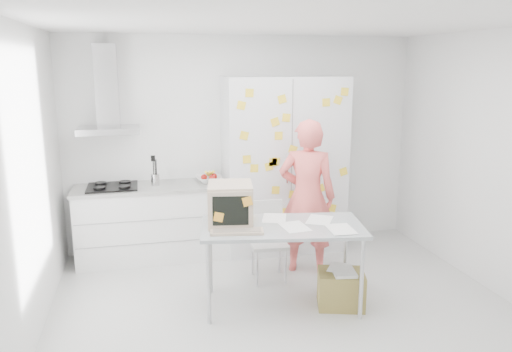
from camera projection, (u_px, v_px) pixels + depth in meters
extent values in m
cube|color=silver|center=(286.00, 312.00, 4.85)|extent=(4.50, 4.00, 0.02)
cube|color=white|center=(244.00, 143.00, 6.45)|extent=(4.50, 0.02, 2.70)
cube|color=white|center=(23.00, 190.00, 4.05)|extent=(0.02, 4.00, 2.70)
cube|color=white|center=(501.00, 165.00, 5.05)|extent=(0.02, 4.00, 2.70)
cube|color=white|center=(291.00, 22.00, 4.25)|extent=(4.50, 4.00, 0.02)
cube|color=white|center=(153.00, 224.00, 6.10)|extent=(1.80, 0.60, 0.88)
cube|color=gray|center=(153.00, 220.00, 5.78)|extent=(1.76, 0.01, 0.01)
cube|color=gray|center=(154.00, 243.00, 5.84)|extent=(1.76, 0.01, 0.01)
cube|color=#9E9E99|center=(151.00, 187.00, 5.99)|extent=(1.84, 0.63, 0.04)
cube|color=black|center=(112.00, 187.00, 5.89)|extent=(0.58, 0.50, 0.03)
cylinder|color=black|center=(99.00, 188.00, 5.74)|extent=(0.14, 0.14, 0.02)
cylinder|color=black|center=(124.00, 187.00, 5.80)|extent=(0.14, 0.14, 0.02)
cylinder|color=black|center=(101.00, 183.00, 5.96)|extent=(0.14, 0.14, 0.02)
cylinder|color=black|center=(125.00, 182.00, 6.03)|extent=(0.14, 0.14, 0.02)
cylinder|color=silver|center=(155.00, 180.00, 5.99)|extent=(0.10, 0.10, 0.14)
cylinder|color=black|center=(154.00, 171.00, 5.97)|extent=(0.01, 0.01, 0.30)
cylinder|color=black|center=(156.00, 172.00, 5.96)|extent=(0.01, 0.01, 0.30)
cylinder|color=black|center=(155.00, 171.00, 5.98)|extent=(0.01, 0.01, 0.30)
cube|color=black|center=(153.00, 158.00, 5.93)|extent=(0.05, 0.01, 0.07)
imported|color=white|center=(209.00, 179.00, 6.14)|extent=(0.31, 0.31, 0.08)
sphere|color=#B2140F|center=(204.00, 177.00, 6.14)|extent=(0.08, 0.08, 0.08)
sphere|color=#B2140F|center=(212.00, 178.00, 6.09)|extent=(0.08, 0.08, 0.08)
sphere|color=#B2140F|center=(214.00, 176.00, 6.18)|extent=(0.08, 0.08, 0.08)
cylinder|color=yellow|center=(207.00, 174.00, 6.14)|extent=(0.09, 0.17, 0.10)
cylinder|color=yellow|center=(209.00, 173.00, 6.14)|extent=(0.04, 0.17, 0.10)
cylinder|color=yellow|center=(211.00, 173.00, 6.15)|extent=(0.08, 0.17, 0.10)
cube|color=silver|center=(109.00, 130.00, 5.79)|extent=(0.70, 0.48, 0.07)
cube|color=silver|center=(107.00, 86.00, 5.79)|extent=(0.26, 0.24, 0.95)
cube|color=silver|center=(284.00, 165.00, 6.29)|extent=(1.50, 0.65, 2.20)
cube|color=slate|center=(292.00, 170.00, 5.98)|extent=(0.01, 0.01, 2.16)
cube|color=silver|center=(287.00, 171.00, 5.96)|extent=(0.02, 0.02, 0.30)
cube|color=silver|center=(297.00, 170.00, 5.98)|extent=(0.02, 0.02, 0.30)
cube|color=yellow|center=(326.00, 102.00, 5.89)|extent=(0.10, 0.00, 0.10)
cube|color=yellow|center=(338.00, 100.00, 5.92)|extent=(0.12, 0.00, 0.12)
cube|color=yellow|center=(343.00, 172.00, 6.14)|extent=(0.12, 0.00, 0.12)
cube|color=yellow|center=(273.00, 162.00, 5.90)|extent=(0.10, 0.00, 0.10)
cube|color=yellow|center=(293.00, 150.00, 5.92)|extent=(0.12, 0.00, 0.12)
cube|color=yellow|center=(321.00, 188.00, 6.12)|extent=(0.12, 0.00, 0.12)
cube|color=yellow|center=(276.00, 190.00, 5.99)|extent=(0.10, 0.00, 0.10)
cube|color=yellow|center=(282.00, 99.00, 5.76)|extent=(0.12, 0.00, 0.12)
cube|color=yellow|center=(299.00, 193.00, 6.06)|extent=(0.12, 0.00, 0.12)
cube|color=yellow|center=(324.00, 161.00, 6.05)|extent=(0.12, 0.00, 0.12)
cube|color=yellow|center=(314.00, 182.00, 6.08)|extent=(0.10, 0.00, 0.10)
cube|color=yellow|center=(275.00, 122.00, 5.80)|extent=(0.12, 0.00, 0.12)
cube|color=yellow|center=(254.00, 168.00, 5.87)|extent=(0.10, 0.00, 0.10)
cube|color=yellow|center=(247.00, 159.00, 5.82)|extent=(0.10, 0.00, 0.10)
cube|color=yellow|center=(241.00, 105.00, 5.67)|extent=(0.11, 0.00, 0.11)
cube|color=yellow|center=(286.00, 212.00, 6.08)|extent=(0.10, 0.00, 0.10)
cube|color=yellow|center=(276.00, 162.00, 5.91)|extent=(0.11, 0.00, 0.11)
cube|color=yellow|center=(332.00, 208.00, 6.21)|extent=(0.11, 0.00, 0.11)
cube|color=yellow|center=(345.00, 92.00, 5.92)|extent=(0.10, 0.00, 0.10)
cube|color=yellow|center=(279.00, 136.00, 5.85)|extent=(0.10, 0.00, 0.10)
cube|color=yellow|center=(269.00, 167.00, 5.90)|extent=(0.11, 0.00, 0.11)
cube|color=yellow|center=(305.00, 216.00, 6.15)|extent=(0.10, 0.00, 0.10)
cube|color=yellow|center=(250.00, 93.00, 5.66)|extent=(0.10, 0.00, 0.10)
cube|color=yellow|center=(244.00, 136.00, 5.75)|extent=(0.12, 0.00, 0.12)
cube|color=yellow|center=(315.00, 196.00, 6.12)|extent=(0.11, 0.00, 0.11)
cube|color=yellow|center=(286.00, 118.00, 5.82)|extent=(0.11, 0.00, 0.11)
cube|color=yellow|center=(313.00, 155.00, 6.00)|extent=(0.11, 0.00, 0.11)
cube|color=yellow|center=(293.00, 195.00, 6.05)|extent=(0.11, 0.00, 0.11)
imported|color=#FB6661|center=(307.00, 197.00, 5.63)|extent=(0.76, 0.64, 1.77)
cube|color=#A4ABAE|center=(282.00, 227.00, 4.80)|extent=(1.65, 1.02, 0.03)
cylinder|color=#B9BABE|center=(209.00, 284.00, 4.53)|extent=(0.05, 0.05, 0.80)
cylinder|color=#B9BABE|center=(362.00, 279.00, 4.62)|extent=(0.05, 0.05, 0.80)
cylinder|color=#B9BABE|center=(210.00, 257.00, 5.16)|extent=(0.05, 0.05, 0.80)
cylinder|color=#B9BABE|center=(345.00, 254.00, 5.25)|extent=(0.05, 0.05, 0.80)
cube|color=beige|center=(230.00, 204.00, 4.80)|extent=(0.49, 0.51, 0.40)
cube|color=beige|center=(231.00, 211.00, 4.58)|extent=(0.40, 0.09, 0.35)
cube|color=black|center=(231.00, 211.00, 4.57)|extent=(0.33, 0.06, 0.28)
cube|color=#FFAA2E|center=(219.00, 217.00, 4.57)|extent=(0.10, 0.02, 0.10)
cube|color=#FFAA2E|center=(247.00, 202.00, 4.55)|extent=(0.10, 0.02, 0.10)
cube|color=beige|center=(237.00, 232.00, 4.57)|extent=(0.51, 0.24, 0.03)
cube|color=gray|center=(237.00, 230.00, 4.57)|extent=(0.46, 0.19, 0.01)
cube|color=white|center=(295.00, 227.00, 4.75)|extent=(0.26, 0.35, 0.00)
cube|color=white|center=(320.00, 220.00, 4.95)|extent=(0.36, 0.40, 0.00)
cube|color=white|center=(341.00, 229.00, 4.66)|extent=(0.25, 0.34, 0.00)
cube|color=white|center=(274.00, 218.00, 5.00)|extent=(0.32, 0.38, 0.00)
cube|color=silver|center=(269.00, 244.00, 5.47)|extent=(0.42, 0.42, 0.04)
cube|color=silver|center=(266.00, 219.00, 5.59)|extent=(0.37, 0.05, 0.43)
cylinder|color=silver|center=(257.00, 269.00, 5.35)|extent=(0.03, 0.03, 0.40)
cylinder|color=silver|center=(286.00, 267.00, 5.40)|extent=(0.03, 0.03, 0.40)
cylinder|color=silver|center=(252.00, 258.00, 5.65)|extent=(0.03, 0.03, 0.40)
cylinder|color=silver|center=(280.00, 256.00, 5.70)|extent=(0.03, 0.03, 0.40)
cube|color=olive|center=(341.00, 289.00, 4.92)|extent=(0.53, 0.47, 0.36)
cube|color=white|center=(344.00, 271.00, 4.86)|extent=(0.26, 0.32, 0.03)
cube|color=white|center=(339.00, 267.00, 4.91)|extent=(0.30, 0.32, 0.00)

